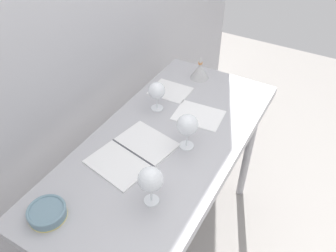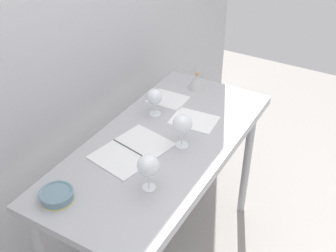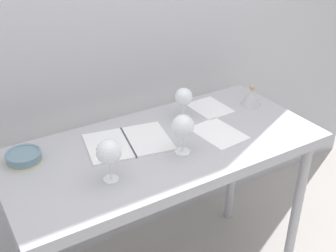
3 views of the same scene
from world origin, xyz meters
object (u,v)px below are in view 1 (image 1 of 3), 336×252
tasting_bowl (47,212)px  decanter_funnel (200,71)px  wine_glass_far_right (157,91)px  wine_glass_near_center (187,126)px  wine_glass_near_left (151,180)px  tasting_sheet_upper (199,115)px  tasting_sheet_lower (170,91)px  open_notebook (133,153)px

tasting_bowl → decanter_funnel: size_ratio=1.05×
wine_glass_far_right → wine_glass_near_center: 0.31m
wine_glass_near_left → decanter_funnel: size_ratio=1.27×
tasting_sheet_upper → tasting_sheet_lower: bearing=57.9°
tasting_sheet_upper → tasting_sheet_lower: (0.12, 0.23, 0.00)m
wine_glass_near_center → tasting_sheet_lower: wine_glass_near_center is taller
wine_glass_far_right → wine_glass_near_left: size_ratio=0.89×
tasting_sheet_upper → tasting_bowl: tasting_bowl is taller
tasting_sheet_lower → decanter_funnel: decanter_funnel is taller
open_notebook → tasting_sheet_lower: open_notebook is taller
tasting_bowl → decanter_funnel: decanter_funnel is taller
decanter_funnel → wine_glass_near_left: bearing=-166.0°
open_notebook → decanter_funnel: size_ratio=2.93×
wine_glass_near_center → tasting_sheet_upper: (0.23, 0.05, -0.12)m
tasting_sheet_lower → decanter_funnel: bearing=-23.3°
tasting_sheet_upper → decanter_funnel: bearing=20.0°
wine_glass_near_center → tasting_bowl: size_ratio=1.20×
wine_glass_near_center → open_notebook: wine_glass_near_center is taller
tasting_sheet_lower → decanter_funnel: (0.20, -0.08, 0.05)m
wine_glass_far_right → tasting_sheet_lower: bearing=5.4°
tasting_sheet_upper → tasting_sheet_lower: size_ratio=1.14×
wine_glass_far_right → decanter_funnel: (0.37, -0.06, -0.06)m
wine_glass_far_right → tasting_sheet_upper: wine_glass_far_right is taller
wine_glass_near_left → tasting_bowl: 0.40m
wine_glass_near_left → decanter_funnel: wine_glass_near_left is taller
wine_glass_near_left → decanter_funnel: bearing=14.0°
wine_glass_near_center → wine_glass_near_left: 0.34m
tasting_sheet_upper → wine_glass_near_center: bearing=-172.8°
wine_glass_near_left → decanter_funnel: (0.88, 0.22, -0.08)m
wine_glass_far_right → decanter_funnel: size_ratio=1.13×
wine_glass_near_center → tasting_sheet_upper: size_ratio=0.73×
tasting_sheet_lower → tasting_bowl: (-0.93, -0.00, 0.02)m
wine_glass_near_center → wine_glass_near_left: (-0.34, -0.02, 0.00)m
wine_glass_near_left → wine_glass_far_right: bearing=29.0°
wine_glass_far_right → tasting_bowl: bearing=179.1°
tasting_sheet_upper → decanter_funnel: (0.32, 0.15, 0.05)m
tasting_sheet_upper → tasting_sheet_lower: same height
open_notebook → decanter_funnel: decanter_funnel is taller
decanter_funnel → wine_glass_near_center: bearing=-160.1°
wine_glass_near_left → tasting_bowl: (-0.25, 0.30, -0.10)m
tasting_sheet_lower → tasting_sheet_upper: bearing=-118.8°
wine_glass_near_center → decanter_funnel: 0.58m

